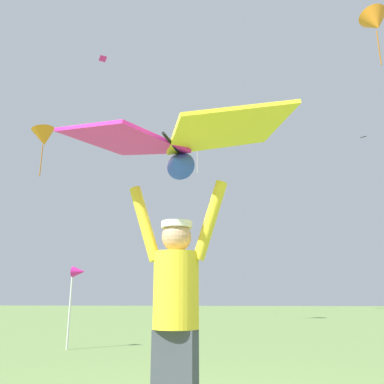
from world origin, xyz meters
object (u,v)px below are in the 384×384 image
Objects in this scene: held_stunt_kite at (175,141)px; distant_kite_white_mid_right at (197,139)px; kite_flyer_person at (176,312)px; distant_kite_black_mid_left at (363,137)px; distant_kite_white_high_left at (271,122)px; marker_flag at (77,277)px; distant_kite_orange_low_right at (44,137)px; distant_kite_magenta_low_left at (103,59)px; distant_kite_orange_high_right at (375,22)px.

distant_kite_white_mid_right is (-1.30, 15.22, 6.42)m from held_stunt_kite.
kite_flyer_person is 35.94m from distant_kite_black_mid_left.
distant_kite_white_high_left is 33.43m from marker_flag.
distant_kite_white_mid_right is 7.20m from distant_kite_orange_low_right.
distant_kite_magenta_low_left reaches higher than distant_kite_orange_low_right.
distant_kite_magenta_low_left is (-15.00, 6.61, 3.63)m from distant_kite_orange_high_right.
distant_kite_black_mid_left is (13.14, 15.83, 6.16)m from distant_kite_white_mid_right.
held_stunt_kite reaches higher than kite_flyer_person.
distant_kite_black_mid_left is at bearing 59.70° from marker_flag.
distant_kite_white_high_left is at bearing 82.95° from kite_flyer_person.
distant_kite_white_high_left is at bearing 160.14° from distant_kite_black_mid_left.
marker_flag is at bearing -143.34° from distant_kite_orange_high_right.
distant_kite_white_high_left reaches higher than held_stunt_kite.
distant_kite_orange_high_right reaches higher than marker_flag.
distant_kite_white_high_left reaches higher than distant_kite_black_mid_left.
distant_kite_orange_low_right is (-6.87, -2.11, -0.49)m from distant_kite_white_mid_right.
distant_kite_magenta_low_left reaches higher than distant_kite_orange_high_right.
distant_kite_white_mid_right is at bearing 94.90° from held_stunt_kite.
distant_kite_black_mid_left reaches higher than distant_kite_orange_low_right.
distant_kite_orange_high_right is 1.21× the size of distant_kite_orange_low_right.
distant_kite_black_mid_left reaches higher than distant_kite_white_mid_right.
distant_kite_magenta_low_left is at bearing 109.89° from marker_flag.
marker_flag is (-3.03, 5.54, 0.56)m from kite_flyer_person.
kite_flyer_person is 0.79× the size of distant_kite_white_mid_right.
distant_kite_orange_low_right is at bearing -120.83° from distant_kite_white_high_left.
kite_flyer_person is at bearing -97.05° from distant_kite_white_high_left.
held_stunt_kite is 1.25× the size of distant_kite_white_high_left.
kite_flyer_person is at bearing 81.93° from held_stunt_kite.
distant_kite_white_high_left is (4.19, 33.81, 15.72)m from held_stunt_kite.
distant_kite_black_mid_left is 0.44× the size of distant_kite_white_high_left.
distant_kite_magenta_low_left is 10.64m from distant_kite_orange_low_right.
distant_kite_white_mid_right is at bearing -106.45° from distant_kite_white_high_left.
marker_flag is (5.06, -14.00, -15.10)m from distant_kite_magenta_low_left.
distant_kite_black_mid_left is 0.40× the size of marker_flag.
marker_flag is at bearing 118.23° from held_stunt_kite.
kite_flyer_person is 0.81× the size of distant_kite_orange_low_right.
distant_kite_orange_low_right is (-15.09, 0.09, -4.78)m from distant_kite_orange_high_right.
distant_kite_white_mid_right is 21.48m from distant_kite_black_mid_left.
distant_kite_black_mid_left reaches higher than distant_kite_orange_high_right.
held_stunt_kite is 18.23m from distant_kite_orange_high_right.
distant_kite_magenta_low_left is 0.77× the size of distant_kite_black_mid_left.
held_stunt_kite is 3.70× the size of distant_kite_magenta_low_left.
marker_flag is (-3.02, 5.63, -0.75)m from held_stunt_kite.
held_stunt_kite is 0.68× the size of distant_kite_orange_high_right.
distant_kite_white_mid_right is 1.55× the size of distant_kite_white_high_left.
distant_kite_orange_high_right is at bearing 62.02° from held_stunt_kite.
distant_kite_white_high_left is (-7.65, 2.76, 3.14)m from distant_kite_black_mid_left.
distant_kite_orange_high_right reaches higher than distant_kite_white_mid_right.
kite_flyer_person is at bearing -85.03° from distant_kite_white_mid_right.
kite_flyer_person is 6.34m from marker_flag.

